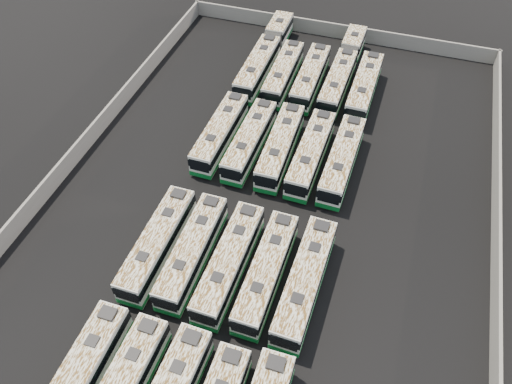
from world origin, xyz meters
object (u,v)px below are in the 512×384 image
(bus_midfront_far_left, at_px, (158,243))
(bus_midback_far_left, at_px, (220,133))
(bus_back_center, at_px, (310,78))
(bus_midback_left, at_px, (250,141))
(bus_back_far_right, at_px, (364,88))
(bus_back_right, at_px, (343,69))
(bus_back_far_left, at_px, (265,55))
(bus_midback_right, at_px, (311,154))
(bus_midfront_far_right, at_px, (305,281))
(bus_midfront_left, at_px, (192,251))
(bus_midfront_center, at_px, (229,262))
(bus_midfront_right, at_px, (266,272))
(bus_midback_center, at_px, (280,146))
(bus_back_left, at_px, (283,73))
(bus_front_far_left, at_px, (79,381))
(bus_midback_far_right, at_px, (342,160))

(bus_midfront_far_left, height_order, bus_midback_far_left, bus_midfront_far_left)
(bus_back_center, bearing_deg, bus_midback_left, -104.41)
(bus_back_center, height_order, bus_back_far_right, bus_back_far_right)
(bus_back_right, bearing_deg, bus_back_far_left, -178.49)
(bus_midback_right, distance_m, bus_back_center, 14.38)
(bus_midfront_far_left, height_order, bus_midfront_far_right, bus_midfront_far_right)
(bus_midfront_far_left, bearing_deg, bus_midfront_left, 3.10)
(bus_midfront_far_right, xyz_separation_m, bus_back_right, (-3.40, 33.22, -0.08))
(bus_midback_far_left, bearing_deg, bus_midfront_left, -77.30)
(bus_midback_left, height_order, bus_back_center, bus_back_center)
(bus_midfront_far_left, relative_size, bus_midfront_center, 0.99)
(bus_midfront_left, distance_m, bus_midback_far_left, 16.60)
(bus_midfront_right, bearing_deg, bus_back_far_right, 83.94)
(bus_midback_far_left, xyz_separation_m, bus_midback_center, (7.16, -0.03, 0.02))
(bus_midfront_right, relative_size, bus_midback_center, 0.98)
(bus_midfront_far_right, xyz_separation_m, bus_back_far_left, (-14.12, 33.14, -0.01))
(bus_midfront_left, relative_size, bus_back_far_left, 0.62)
(bus_midback_center, bearing_deg, bus_midfront_far_left, -114.62)
(bus_midback_right, bearing_deg, bus_midback_center, 179.00)
(bus_midfront_far_right, bearing_deg, bus_midfront_left, -178.51)
(bus_midfront_far_left, xyz_separation_m, bus_midback_left, (3.52, 16.26, -0.01))
(bus_midback_center, height_order, bus_back_far_right, bus_back_far_right)
(bus_midfront_right, height_order, bus_back_left, bus_back_left)
(bus_midfront_center, relative_size, bus_midback_right, 1.00)
(bus_midback_far_left, bearing_deg, bus_back_far_right, 44.81)
(bus_midback_center, bearing_deg, bus_front_far_left, -104.60)
(bus_midfront_far_right, bearing_deg, bus_midback_far_left, 132.40)
(bus_midfront_right, distance_m, bus_midback_far_right, 16.56)
(bus_midfront_far_left, height_order, bus_back_far_right, bus_back_far_right)
(bus_back_left, bearing_deg, bus_back_far_right, -0.01)
(bus_back_left, distance_m, bus_back_right, 7.99)
(bus_midback_center, bearing_deg, bus_midback_left, -179.12)
(bus_midback_far_right, relative_size, bus_back_center, 1.01)
(bus_midback_center, height_order, bus_back_center, bus_midback_center)
(bus_midback_far_left, relative_size, bus_midback_right, 0.99)
(bus_midback_far_left, height_order, bus_back_left, bus_midback_far_left)
(bus_front_far_left, bearing_deg, bus_back_far_left, 89.57)
(bus_back_left, relative_size, bus_back_far_right, 0.97)
(bus_midfront_center, relative_size, bus_back_far_left, 0.63)
(bus_back_center, bearing_deg, bus_midfront_left, -97.19)
(bus_front_far_left, height_order, bus_midfront_center, bus_midfront_center)
(bus_midback_far_right, bearing_deg, bus_midfront_center, -111.84)
(bus_back_center, bearing_deg, bus_front_far_left, -99.43)
(bus_midback_center, bearing_deg, bus_back_right, 76.81)
(bus_midfront_far_right, bearing_deg, bus_midback_center, 114.63)
(bus_midfront_center, distance_m, bus_back_right, 33.59)
(bus_midfront_left, height_order, bus_back_right, bus_back_right)
(bus_midfront_far_right, distance_m, bus_midback_center, 17.60)
(bus_midback_far_right, relative_size, bus_back_far_right, 0.99)
(bus_midfront_left, bearing_deg, bus_back_center, 82.58)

